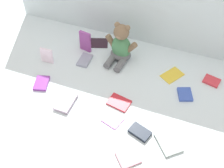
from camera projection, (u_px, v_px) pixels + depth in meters
The scene contains 16 objects.
ground_plane at pixel (122, 84), 1.67m from camera, with size 3.20×3.20×0.00m, color silver.
teddy_bear at pixel (121, 47), 1.74m from camera, with size 0.21×0.20×0.25m.
book_case_0 at pixel (113, 119), 1.50m from camera, with size 0.09×0.09×0.01m, color purple.
book_case_1 at pixel (212, 81), 1.67m from camera, with size 0.07×0.09×0.01m, color #D63540.
book_case_2 at pixel (66, 102), 1.57m from camera, with size 0.08×0.14×0.02m, color #A491A6.
book_case_3 at pixel (47, 56), 1.75m from camera, with size 0.08×0.01×0.10m, color white.
book_case_4 at pixel (85, 41), 1.81m from camera, with size 0.08×0.02×0.14m, color #954193.
book_case_5 at pixel (172, 75), 1.71m from camera, with size 0.08×0.13×0.01m, color yellow.
book_case_6 at pixel (185, 94), 1.61m from camera, with size 0.08×0.09×0.01m, color #3854B2.
book_case_7 at pixel (85, 60), 1.78m from camera, with size 0.07×0.11×0.02m, color #8E91A8.
book_case_8 at pixel (98, 43), 1.90m from camera, with size 0.09×0.13×0.01m, color #2D1B26.
book_case_9 at pixel (119, 102), 1.57m from camera, with size 0.09×0.12×0.01m, color red.
book_case_10 at pixel (42, 83), 1.66m from camera, with size 0.08×0.11×0.02m, color purple.
book_case_11 at pixel (168, 142), 1.41m from camera, with size 0.10×0.14×0.01m, color #8E9C96.
book_case_12 at pixel (140, 132), 1.44m from camera, with size 0.07×0.11×0.02m, color black.
book_case_13 at pixel (128, 157), 1.36m from camera, with size 0.10×0.10×0.01m, color #B87786.
Camera 1 is at (0.32, -1.04, 1.26)m, focal length 45.92 mm.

